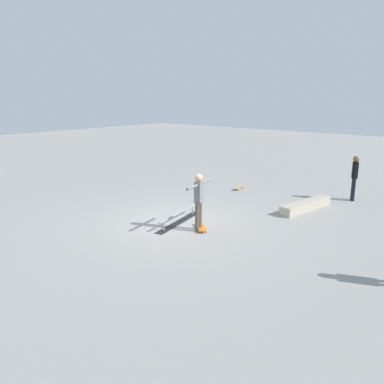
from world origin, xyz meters
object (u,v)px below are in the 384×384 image
at_px(bystander_black_shirt, 355,176).
at_px(grind_rail, 179,218).
at_px(loose_skateboard_natural, 239,187).
at_px(skater_main, 199,198).
at_px(skate_ledge, 306,205).
at_px(skateboard_main, 201,226).

bearing_deg(bystander_black_shirt, grind_rail, -52.73).
bearing_deg(bystander_black_shirt, loose_skateboard_natural, -99.36).
distance_m(grind_rail, bystander_black_shirt, 6.61).
bearing_deg(skater_main, loose_skateboard_natural, -171.35).
xyz_separation_m(skater_main, bystander_black_shirt, (-5.99, 2.19, -0.03)).
bearing_deg(skate_ledge, skateboard_main, -21.57).
relative_size(skater_main, bystander_black_shirt, 1.00).
distance_m(skateboard_main, loose_skateboard_natural, 5.07).
height_order(grind_rail, skate_ledge, grind_rail).
bearing_deg(skate_ledge, loose_skateboard_natural, -108.09).
relative_size(skate_ledge, loose_skateboard_natural, 2.85).
relative_size(grind_rail, bystander_black_shirt, 1.43).
height_order(skater_main, bystander_black_shirt, same).
relative_size(grind_rail, loose_skateboard_natural, 2.78).
distance_m(bystander_black_shirt, loose_skateboard_natural, 4.27).
bearing_deg(skater_main, skate_ledge, 147.33).
height_order(skater_main, loose_skateboard_natural, skater_main).
relative_size(skate_ledge, skater_main, 1.47).
distance_m(skate_ledge, skater_main, 4.13).
bearing_deg(loose_skateboard_natural, skate_ledge, -120.06).
distance_m(grind_rail, skate_ledge, 4.29).
height_order(skate_ledge, loose_skateboard_natural, skate_ledge).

